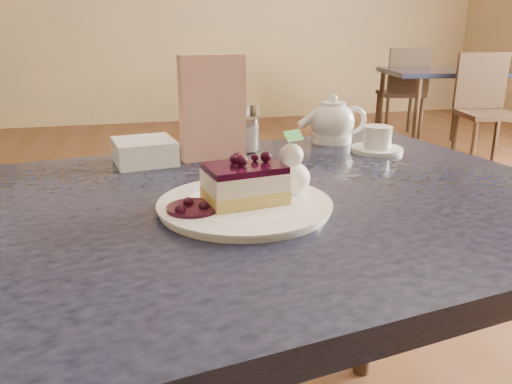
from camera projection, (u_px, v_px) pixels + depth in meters
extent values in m
cube|color=#21243F|center=(234.00, 211.00, 0.81)|extent=(1.27, 0.94, 0.04)
cylinder|color=black|center=(369.00, 269.00, 1.40)|extent=(0.05, 0.05, 0.69)
cylinder|color=white|center=(245.00, 206.00, 0.76)|extent=(0.26, 0.26, 0.01)
cube|color=gold|center=(245.00, 195.00, 0.75)|extent=(0.13, 0.10, 0.02)
cube|color=beige|center=(245.00, 180.00, 0.74)|extent=(0.13, 0.10, 0.03)
cube|color=black|center=(245.00, 168.00, 0.74)|extent=(0.12, 0.09, 0.01)
ellipsoid|color=white|center=(291.00, 178.00, 0.78)|extent=(0.06, 0.06, 0.05)
cylinder|color=black|center=(193.00, 208.00, 0.72)|extent=(0.08, 0.08, 0.01)
cylinder|color=white|center=(377.00, 149.00, 1.12)|extent=(0.12, 0.12, 0.01)
cylinder|color=white|center=(377.00, 137.00, 1.11)|extent=(0.06, 0.06, 0.05)
ellipsoid|color=white|center=(332.00, 123.00, 1.19)|extent=(0.11, 0.11, 0.09)
cylinder|color=white|center=(333.00, 102.00, 1.18)|extent=(0.06, 0.06, 0.01)
cylinder|color=white|center=(303.00, 125.00, 1.18)|extent=(0.06, 0.02, 0.05)
cube|color=beige|center=(213.00, 108.00, 1.02)|extent=(0.14, 0.05, 0.21)
cylinder|color=white|center=(247.00, 133.00, 1.10)|extent=(0.05, 0.05, 0.08)
cylinder|color=silver|center=(247.00, 109.00, 1.08)|extent=(0.06, 0.06, 0.02)
cube|color=white|center=(144.00, 151.00, 1.01)|extent=(0.13, 0.13, 0.05)
cube|color=#21243F|center=(442.00, 72.00, 4.05)|extent=(1.01, 0.88, 0.04)
cylinder|color=black|center=(416.00, 121.00, 3.81)|extent=(0.04, 0.04, 0.63)
cylinder|color=black|center=(499.00, 117.00, 3.98)|extent=(0.04, 0.04, 0.63)
cylinder|color=black|center=(380.00, 109.00, 4.33)|extent=(0.04, 0.04, 0.63)
cylinder|color=black|center=(456.00, 106.00, 4.50)|extent=(0.04, 0.04, 0.63)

